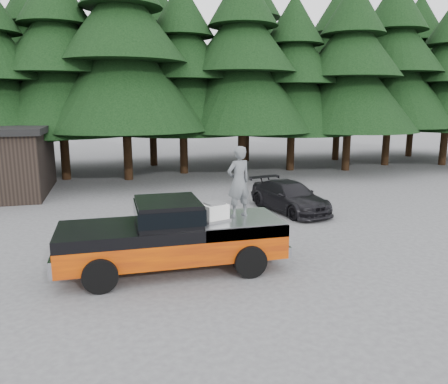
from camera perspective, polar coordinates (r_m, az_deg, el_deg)
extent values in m
plane|color=#49494C|center=(12.06, -4.30, -9.82)|extent=(120.00, 120.00, 0.00)
cube|color=black|center=(11.46, -7.36, -2.50)|extent=(1.66, 1.90, 0.59)
cube|color=silver|center=(11.53, -1.25, -2.74)|extent=(0.76, 0.69, 0.43)
imported|color=#565A5D|center=(11.83, 1.92, 1.36)|extent=(0.81, 0.66, 1.93)
imported|color=black|center=(18.10, 8.56, -0.59)|extent=(2.56, 4.47, 1.22)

